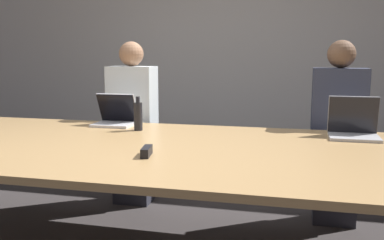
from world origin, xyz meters
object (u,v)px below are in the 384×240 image
Objects in this scene: person_far_right at (337,136)px; laptop_far_midleft at (116,116)px; bottle_far_midleft at (138,116)px; person_far_midleft at (133,126)px; laptop_far_right at (353,126)px; stapler at (147,151)px.

laptop_far_midleft is at bearing -169.18° from person_far_right.
person_far_right reaches higher than bottle_far_midleft.
person_far_right is (1.71, -0.07, -0.00)m from person_far_midleft.
laptop_far_right is 0.23× the size of person_far_right.
laptop_far_midleft is at bearing 112.70° from stapler.
person_far_midleft is at bearing 164.97° from laptop_far_right.
stapler is (0.60, -1.31, 0.10)m from person_far_midleft.
person_far_right is 9.19× the size of stapler.
person_far_right is at bearing 98.56° from laptop_far_right.
person_far_midleft is at bearing 104.79° from stapler.
person_far_midleft reaches higher than laptop_far_midleft.
person_far_midleft is at bearing 177.80° from person_far_right.
laptop_far_right is (1.77, -0.48, 0.15)m from person_far_midleft.
laptop_far_right is at bearing 25.72° from stapler.
bottle_far_midleft is at bearing -176.30° from laptop_far_right.
bottle_far_midleft is 0.17× the size of person_far_right.
laptop_far_midleft reaches higher than stapler.
laptop_far_right is (1.50, 0.10, -0.03)m from bottle_far_midleft.
bottle_far_midleft is at bearing -160.58° from person_far_right.
bottle_far_midleft is 0.82m from stapler.
bottle_far_midleft is 1.61× the size of stapler.
person_far_midleft is (-0.01, 0.39, -0.14)m from laptop_far_midleft.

